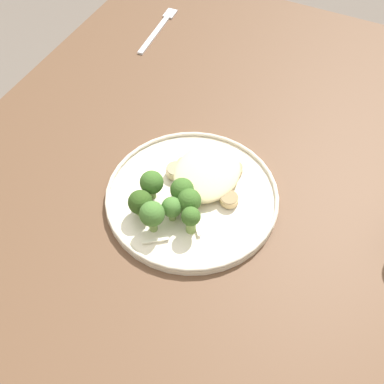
{
  "coord_description": "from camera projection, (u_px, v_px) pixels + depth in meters",
  "views": [
    {
      "loc": [
        0.4,
        0.17,
        1.39
      ],
      "look_at": [
        -0.04,
        -0.04,
        0.76
      ],
      "focal_mm": 45.18,
      "sensor_mm": 36.0,
      "label": 1
    }
  ],
  "objects": [
    {
      "name": "seared_scallop_center_golden",
      "position": [
        205.0,
        176.0,
        0.82
      ],
      "size": [
        0.04,
        0.04,
        0.01
      ],
      "color": "#DBB77A",
      "rests_on": "dinner_plate"
    },
    {
      "name": "seared_scallop_front_small",
      "position": [
        221.0,
        184.0,
        0.81
      ],
      "size": [
        0.03,
        0.03,
        0.02
      ],
      "color": "#DBB77A",
      "rests_on": "dinner_plate"
    },
    {
      "name": "seared_scallop_rear_pale",
      "position": [
        229.0,
        199.0,
        0.79
      ],
      "size": [
        0.03,
        0.03,
        0.01
      ],
      "color": "#DBB77A",
      "rests_on": "dinner_plate"
    },
    {
      "name": "broccoli_floret_center_pile",
      "position": [
        191.0,
        218.0,
        0.74
      ],
      "size": [
        0.03,
        0.03,
        0.05
      ],
      "color": "#7A994C",
      "rests_on": "dinner_plate"
    },
    {
      "name": "broccoli_floret_front_edge",
      "position": [
        152.0,
        215.0,
        0.74
      ],
      "size": [
        0.04,
        0.04,
        0.06
      ],
      "color": "#7A994C",
      "rests_on": "dinner_plate"
    },
    {
      "name": "dinner_plate",
      "position": [
        192.0,
        196.0,
        0.81
      ],
      "size": [
        0.29,
        0.29,
        0.02
      ],
      "color": "beige",
      "rests_on": "wooden_dining_table"
    },
    {
      "name": "broccoli_floret_near_rim",
      "position": [
        189.0,
        201.0,
        0.76
      ],
      "size": [
        0.04,
        0.04,
        0.05
      ],
      "color": "#89A356",
      "rests_on": "dinner_plate"
    },
    {
      "name": "broccoli_floret_small_sprig",
      "position": [
        141.0,
        203.0,
        0.76
      ],
      "size": [
        0.04,
        0.04,
        0.05
      ],
      "color": "#7A994C",
      "rests_on": "dinner_plate"
    },
    {
      "name": "dinner_fork",
      "position": [
        159.0,
        29.0,
        1.11
      ],
      "size": [
        0.19,
        0.03,
        0.0
      ],
      "color": "silver",
      "rests_on": "wooden_dining_table"
    },
    {
      "name": "wooden_dining_table",
      "position": [
        203.0,
        253.0,
        0.84
      ],
      "size": [
        1.4,
        1.0,
        0.74
      ],
      "color": "brown",
      "rests_on": "ground"
    },
    {
      "name": "noodle_bed",
      "position": [
        207.0,
        172.0,
        0.82
      ],
      "size": [
        0.14,
        0.11,
        0.03
      ],
      "color": "beige",
      "rests_on": "dinner_plate"
    },
    {
      "name": "seared_scallop_right_edge",
      "position": [
        186.0,
        165.0,
        0.84
      ],
      "size": [
        0.03,
        0.03,
        0.01
      ],
      "color": "#E5C689",
      "rests_on": "dinner_plate"
    },
    {
      "name": "ground",
      "position": [
        199.0,
        373.0,
        1.36
      ],
      "size": [
        6.0,
        6.0,
        0.0
      ],
      "primitive_type": "plane",
      "color": "#665B51"
    },
    {
      "name": "seared_scallop_left_edge",
      "position": [
        199.0,
        192.0,
        0.8
      ],
      "size": [
        0.03,
        0.03,
        0.01
      ],
      "color": "#E5C689",
      "rests_on": "dinner_plate"
    },
    {
      "name": "onion_sliver_short_strip",
      "position": [
        156.0,
        240.0,
        0.75
      ],
      "size": [
        0.03,
        0.04,
        0.0
      ],
      "primitive_type": "cube",
      "rotation": [
        0.0,
        0.0,
        2.21
      ],
      "color": "silver",
      "rests_on": "dinner_plate"
    },
    {
      "name": "onion_sliver_pale_crescent",
      "position": [
        196.0,
        224.0,
        0.77
      ],
      "size": [
        0.04,
        0.03,
        0.0
      ],
      "primitive_type": "cube",
      "rotation": [
        0.0,
        0.0,
        3.85
      ],
      "color": "silver",
      "rests_on": "dinner_plate"
    },
    {
      "name": "seared_scallop_tiny_bay",
      "position": [
        235.0,
        169.0,
        0.83
      ],
      "size": [
        0.03,
        0.03,
        0.01
      ],
      "color": "#E5C689",
      "rests_on": "dinner_plate"
    },
    {
      "name": "broccoli_floret_left_leaning",
      "position": [
        172.0,
        208.0,
        0.76
      ],
      "size": [
        0.03,
        0.03,
        0.05
      ],
      "color": "#7A994C",
      "rests_on": "dinner_plate"
    },
    {
      "name": "broccoli_floret_rear_charred",
      "position": [
        152.0,
        183.0,
        0.78
      ],
      "size": [
        0.04,
        0.04,
        0.06
      ],
      "color": "#7A994C",
      "rests_on": "dinner_plate"
    },
    {
      "name": "seared_scallop_tilted_round",
      "position": [
        176.0,
        171.0,
        0.83
      ],
      "size": [
        0.03,
        0.03,
        0.01
      ],
      "color": "beige",
      "rests_on": "dinner_plate"
    },
    {
      "name": "broccoli_floret_split_head",
      "position": [
        182.0,
        190.0,
        0.78
      ],
      "size": [
        0.04,
        0.04,
        0.05
      ],
      "color": "#89A356",
      "rests_on": "dinner_plate"
    }
  ]
}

